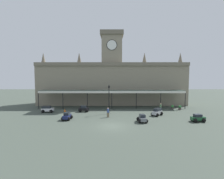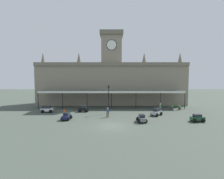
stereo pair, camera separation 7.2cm
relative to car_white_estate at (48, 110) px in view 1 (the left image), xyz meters
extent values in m
plane|color=#404A40|center=(12.45, -9.32, -0.56)|extent=(140.00, 140.00, 0.00)
cube|color=gray|center=(12.45, 10.43, 4.54)|extent=(35.92, 6.07, 10.20)
cube|color=#756C5B|center=(12.45, 7.25, 9.23)|extent=(35.92, 0.30, 0.80)
cube|color=gray|center=(12.45, 10.43, 12.89)|extent=(4.80, 4.80, 6.52)
cube|color=#6E6655|center=(12.45, 10.43, 16.65)|extent=(5.50, 5.50, 1.00)
cylinder|color=white|center=(12.45, 7.97, 13.68)|extent=(2.20, 0.12, 2.20)
cylinder|color=black|center=(12.45, 8.01, 13.68)|extent=(2.46, 0.06, 2.46)
cone|color=#675F50|center=(-4.51, 10.43, 10.93)|extent=(1.10, 1.10, 2.60)
cone|color=#675F50|center=(4.36, 10.43, 10.93)|extent=(1.10, 1.10, 2.60)
cone|color=#675F50|center=(20.53, 10.43, 10.93)|extent=(1.10, 1.10, 2.60)
cone|color=#675F50|center=(29.41, 10.43, 10.93)|extent=(1.10, 1.10, 2.60)
cube|color=#38564C|center=(12.45, 5.20, 3.26)|extent=(31.40, 3.20, 0.16)
cube|color=silver|center=(12.45, 3.60, 3.06)|extent=(31.40, 0.12, 0.44)
cylinder|color=black|center=(-3.25, 3.75, 1.31)|extent=(0.14, 0.14, 3.75)
cylinder|color=black|center=(1.98, 3.75, 1.31)|extent=(0.14, 0.14, 3.75)
cylinder|color=black|center=(7.21, 3.75, 1.31)|extent=(0.14, 0.14, 3.75)
cylinder|color=black|center=(12.45, 3.75, 1.31)|extent=(0.14, 0.14, 3.75)
cylinder|color=black|center=(17.68, 3.75, 1.31)|extent=(0.14, 0.14, 3.75)
cylinder|color=black|center=(22.91, 3.75, 1.31)|extent=(0.14, 0.14, 3.75)
cylinder|color=black|center=(28.15, 3.75, 1.31)|extent=(0.14, 0.14, 3.75)
cube|color=silver|center=(0.04, 0.00, -0.02)|extent=(2.32, 1.08, 0.55)
cube|color=#1E232B|center=(-0.16, -0.01, 0.48)|extent=(1.61, 0.95, 0.45)
sphere|color=black|center=(0.78, 0.51, -0.24)|extent=(0.64, 0.64, 0.64)
sphere|color=black|center=(0.85, -0.38, -0.24)|extent=(0.64, 0.64, 0.64)
sphere|color=black|center=(-0.77, 0.39, -0.24)|extent=(0.64, 0.64, 0.64)
sphere|color=black|center=(-0.69, -0.51, -0.24)|extent=(0.64, 0.64, 0.64)
cube|color=#1E512D|center=(25.72, -6.96, -0.04)|extent=(2.11, 1.04, 0.50)
cube|color=#1E232B|center=(25.67, -6.97, 0.42)|extent=(1.16, 0.88, 0.42)
sphere|color=black|center=(26.35, -6.47, -0.24)|extent=(0.64, 0.64, 0.64)
sphere|color=black|center=(26.42, -7.35, -0.24)|extent=(0.64, 0.64, 0.64)
sphere|color=black|center=(25.01, -6.58, -0.24)|extent=(0.64, 0.64, 0.64)
sphere|color=black|center=(25.08, -7.45, -0.24)|extent=(0.64, 0.64, 0.64)
cube|color=slate|center=(17.10, -7.13, -0.04)|extent=(1.00, 2.10, 0.50)
cube|color=#1E232B|center=(17.10, -7.18, 0.42)|extent=(0.86, 1.14, 0.42)
sphere|color=black|center=(16.62, -6.48, -0.24)|extent=(0.64, 0.64, 0.64)
sphere|color=black|center=(17.50, -6.43, -0.24)|extent=(0.64, 0.64, 0.64)
sphere|color=black|center=(16.70, -7.83, -0.24)|extent=(0.64, 0.64, 0.64)
sphere|color=black|center=(17.58, -7.78, -0.24)|extent=(0.64, 0.64, 0.64)
cube|color=black|center=(6.94, 0.65, -0.04)|extent=(2.07, 0.93, 0.50)
cube|color=#1E232B|center=(6.89, 0.65, 0.42)|extent=(1.12, 0.83, 0.42)
sphere|color=black|center=(7.60, 1.11, -0.24)|extent=(0.64, 0.64, 0.64)
sphere|color=black|center=(7.63, 0.23, -0.24)|extent=(0.64, 0.64, 0.64)
sphere|color=black|center=(6.25, 1.07, -0.24)|extent=(0.64, 0.64, 0.64)
sphere|color=black|center=(6.28, 0.19, -0.24)|extent=(0.64, 0.64, 0.64)
cube|color=#19214C|center=(5.24, -5.68, -0.04)|extent=(1.03, 2.11, 0.50)
cube|color=#1E232B|center=(5.24, -5.63, 0.42)|extent=(0.88, 1.16, 0.42)
sphere|color=black|center=(5.63, -6.39, -0.24)|extent=(0.64, 0.64, 0.64)
sphere|color=black|center=(4.75, -6.32, -0.24)|extent=(0.64, 0.64, 0.64)
sphere|color=black|center=(5.73, -5.04, -0.24)|extent=(0.64, 0.64, 0.64)
sphere|color=black|center=(4.85, -4.97, -0.24)|extent=(0.64, 0.64, 0.64)
cube|color=#B2B5BA|center=(20.49, -2.70, -0.02)|extent=(2.17, 2.28, 0.55)
cube|color=#1E232B|center=(20.63, -2.55, 0.48)|extent=(1.65, 1.71, 0.45)
sphere|color=black|center=(20.31, -3.58, -0.24)|extent=(0.64, 0.64, 0.64)
sphere|color=black|center=(19.64, -2.97, -0.24)|extent=(0.64, 0.64, 0.64)
sphere|color=black|center=(21.34, -2.42, -0.24)|extent=(0.64, 0.64, 0.64)
sphere|color=black|center=(20.67, -1.82, -0.24)|extent=(0.64, 0.64, 0.64)
cylinder|color=brown|center=(11.69, -3.96, -0.15)|extent=(0.17, 0.17, 0.82)
cylinder|color=brown|center=(11.91, -4.01, -0.15)|extent=(0.17, 0.17, 0.82)
cylinder|color=#334C8C|center=(11.80, -3.98, 0.57)|extent=(0.34, 0.34, 0.62)
sphere|color=tan|center=(11.80, -3.98, 0.99)|extent=(0.23, 0.23, 0.23)
cylinder|color=#3F384C|center=(22.22, 0.86, -0.15)|extent=(0.17, 0.17, 0.82)
cylinder|color=#3F384C|center=(22.01, 0.90, -0.15)|extent=(0.17, 0.17, 0.82)
cylinder|color=#4C724C|center=(22.11, 0.88, 0.57)|extent=(0.34, 0.34, 0.62)
sphere|color=tan|center=(22.11, 0.88, 0.99)|extent=(0.23, 0.23, 0.23)
cylinder|color=black|center=(11.93, -1.01, 1.84)|extent=(0.13, 0.13, 4.80)
cube|color=black|center=(11.93, -1.01, 4.46)|extent=(0.30, 0.30, 0.44)
sphere|color=black|center=(11.93, -1.01, 4.74)|extent=(0.14, 0.14, 0.14)
cone|color=orange|center=(3.23, 0.51, -0.22)|extent=(0.40, 0.40, 0.69)
cylinder|color=#47423D|center=(25.22, 3.07, -0.35)|extent=(0.56, 0.56, 0.42)
sphere|color=#337C37|center=(25.22, 3.07, 0.10)|extent=(0.60, 0.60, 0.60)
cylinder|color=#47423D|center=(26.69, 2.79, -0.35)|extent=(0.56, 0.56, 0.42)
sphere|color=#387D3F|center=(26.69, 2.79, 0.10)|extent=(0.60, 0.60, 0.60)
camera|label=1|loc=(12.49, -33.66, 6.44)|focal=28.31mm
camera|label=2|loc=(12.56, -33.66, 6.44)|focal=28.31mm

